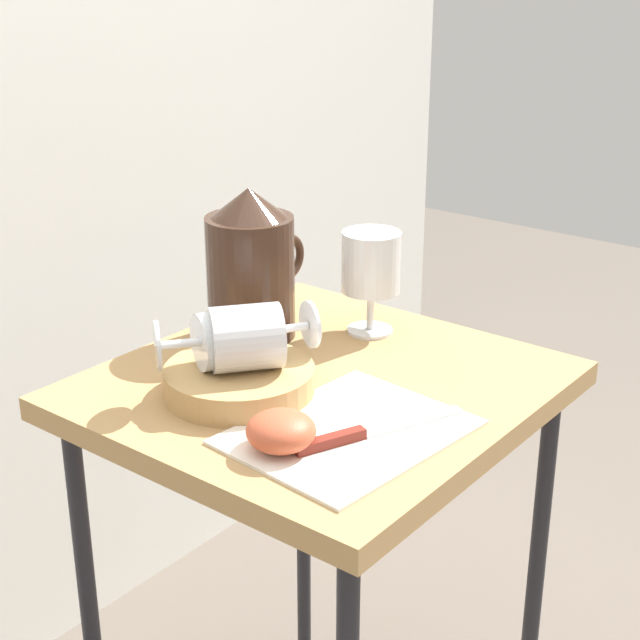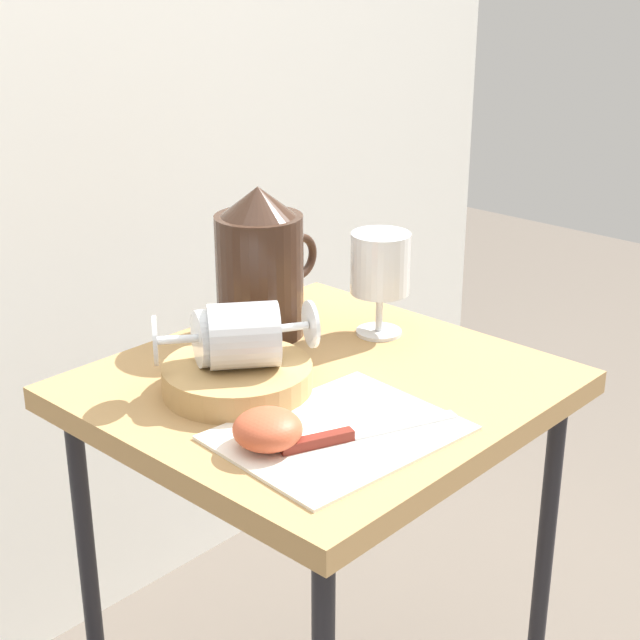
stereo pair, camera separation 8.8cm
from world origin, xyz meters
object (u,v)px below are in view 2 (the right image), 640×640
object	(u,v)px
table	(320,429)
pitcher	(260,275)
basket_tray	(238,378)
wine_glass_tipped_far	(233,335)
knife	(345,436)
wine_glass_upright	(380,269)
apple_half_left	(268,429)
wine_glass_tipped_near	(240,336)

from	to	relation	value
table	pitcher	bearing A→B (deg)	70.78
table	basket_tray	xyz separation A→B (m)	(-0.09, 0.05, 0.09)
wine_glass_tipped_far	knife	size ratio (longest dim) A/B	0.77
pitcher	wine_glass_upright	distance (m)	0.16
basket_tray	apple_half_left	distance (m)	0.15
wine_glass_tipped_far	apple_half_left	world-z (taller)	wine_glass_tipped_far
basket_tray	wine_glass_tipped_near	xyz separation A→B (m)	(0.00, -0.01, 0.06)
table	knife	xyz separation A→B (m)	(-0.10, -0.13, 0.08)
wine_glass_tipped_far	basket_tray	bearing A→B (deg)	-115.67
wine_glass_tipped_far	knife	xyz separation A→B (m)	(-0.01, -0.19, -0.06)
table	wine_glass_tipped_near	world-z (taller)	wine_glass_tipped_near
pitcher	apple_half_left	xyz separation A→B (m)	(-0.23, -0.25, -0.06)
table	apple_half_left	xyz separation A→B (m)	(-0.17, -0.08, 0.10)
wine_glass_upright	wine_glass_tipped_near	bearing A→B (deg)	179.46
apple_half_left	knife	world-z (taller)	apple_half_left
pitcher	knife	size ratio (longest dim) A/B	1.02
wine_glass_upright	wine_glass_tipped_near	xyz separation A→B (m)	(-0.26, 0.00, -0.02)
wine_glass_tipped_near	knife	world-z (taller)	wine_glass_tipped_near
pitcher	wine_glass_tipped_near	bearing A→B (deg)	-141.28
wine_glass_tipped_far	knife	world-z (taller)	wine_glass_tipped_far
wine_glass_upright	wine_glass_tipped_far	size ratio (longest dim) A/B	0.92
wine_glass_tipped_near	wine_glass_tipped_far	world-z (taller)	wine_glass_tipped_near
pitcher	knife	distance (m)	0.35
wine_glass_tipped_far	apple_half_left	size ratio (longest dim) A/B	2.07
pitcher	knife	bearing A→B (deg)	-118.46
knife	wine_glass_upright	bearing A→B (deg)	32.79
knife	table	bearing A→B (deg)	51.95
table	wine_glass_tipped_far	distance (m)	0.18
wine_glass_upright	knife	bearing A→B (deg)	-147.21
pitcher	wine_glass_tipped_near	distance (m)	0.19
wine_glass_upright	wine_glass_tipped_near	size ratio (longest dim) A/B	0.91
wine_glass_tipped_near	apple_half_left	distance (m)	0.16
table	wine_glass_tipped_far	world-z (taller)	wine_glass_tipped_far
basket_tray	wine_glass_tipped_far	world-z (taller)	wine_glass_tipped_far
wine_glass_tipped_far	apple_half_left	xyz separation A→B (m)	(-0.08, -0.14, -0.05)
table	apple_half_left	distance (m)	0.21
wine_glass_tipped_far	wine_glass_upright	bearing A→B (deg)	-4.26
wine_glass_upright	wine_glass_tipped_far	xyz separation A→B (m)	(-0.25, 0.02, -0.03)
wine_glass_tipped_far	knife	bearing A→B (deg)	-94.44
wine_glass_tipped_far	knife	distance (m)	0.20
wine_glass_upright	apple_half_left	size ratio (longest dim) A/B	1.91
wine_glass_tipped_near	knife	xyz separation A→B (m)	(-0.01, -0.18, -0.07)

